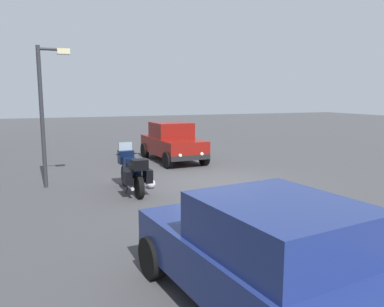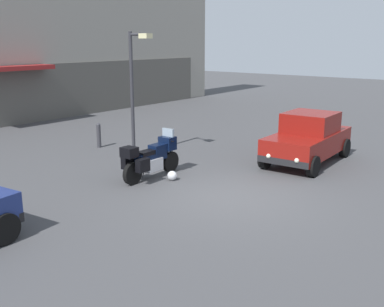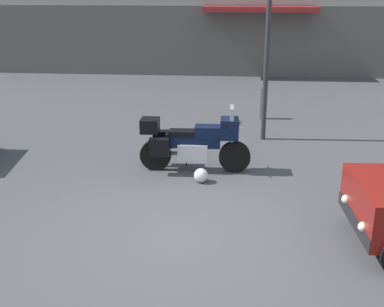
{
  "view_description": "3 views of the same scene",
  "coord_description": "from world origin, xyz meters",
  "px_view_note": "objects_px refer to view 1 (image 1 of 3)",
  "views": [
    {
      "loc": [
        -10.54,
        5.13,
        2.76
      ],
      "look_at": [
        -0.43,
        1.05,
        1.07
      ],
      "focal_mm": 35.01,
      "sensor_mm": 36.0,
      "label": 1
    },
    {
      "loc": [
        -9.25,
        -6.02,
        3.9
      ],
      "look_at": [
        -0.45,
        0.99,
        1.09
      ],
      "focal_mm": 42.25,
      "sensor_mm": 36.0,
      "label": 2
    },
    {
      "loc": [
        0.7,
        -6.72,
        3.67
      ],
      "look_at": [
        0.04,
        0.88,
        1.03
      ],
      "focal_mm": 46.33,
      "sensor_mm": 36.0,
      "label": 3
    }
  ],
  "objects_px": {
    "car_hatchback_near": "(172,142)",
    "streetlamp_curbside": "(47,101)",
    "helmet": "(151,184)",
    "motorcycle": "(132,171)",
    "car_sedan_far": "(276,263)"
  },
  "relations": [
    {
      "from": "helmet",
      "to": "streetlamp_curbside",
      "type": "height_order",
      "value": "streetlamp_curbside"
    },
    {
      "from": "car_hatchback_near",
      "to": "streetlamp_curbside",
      "type": "xyz_separation_m",
      "value": [
        -2.96,
        4.94,
        1.79
      ]
    },
    {
      "from": "helmet",
      "to": "streetlamp_curbside",
      "type": "xyz_separation_m",
      "value": [
        1.34,
        2.77,
        2.46
      ]
    },
    {
      "from": "car_hatchback_near",
      "to": "car_sedan_far",
      "type": "height_order",
      "value": "car_hatchback_near"
    },
    {
      "from": "helmet",
      "to": "streetlamp_curbside",
      "type": "distance_m",
      "value": 3.94
    },
    {
      "from": "car_hatchback_near",
      "to": "streetlamp_curbside",
      "type": "height_order",
      "value": "streetlamp_curbside"
    },
    {
      "from": "car_sedan_far",
      "to": "streetlamp_curbside",
      "type": "bearing_deg",
      "value": -171.52
    },
    {
      "from": "car_hatchback_near",
      "to": "car_sedan_far",
      "type": "relative_size",
      "value": 0.84
    },
    {
      "from": "helmet",
      "to": "car_sedan_far",
      "type": "bearing_deg",
      "value": 176.37
    },
    {
      "from": "helmet",
      "to": "motorcycle",
      "type": "bearing_deg",
      "value": 109.07
    },
    {
      "from": "motorcycle",
      "to": "car_hatchback_near",
      "type": "xyz_separation_m",
      "value": [
        4.51,
        -2.78,
        0.19
      ]
    },
    {
      "from": "car_hatchback_near",
      "to": "streetlamp_curbside",
      "type": "relative_size",
      "value": 0.94
    },
    {
      "from": "car_hatchback_near",
      "to": "streetlamp_curbside",
      "type": "bearing_deg",
      "value": -61.66
    },
    {
      "from": "car_hatchback_near",
      "to": "car_sedan_far",
      "type": "bearing_deg",
      "value": -15.56
    },
    {
      "from": "streetlamp_curbside",
      "to": "car_hatchback_near",
      "type": "bearing_deg",
      "value": -59.01
    }
  ]
}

